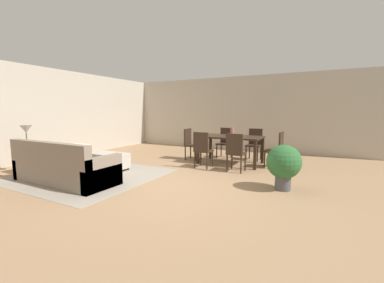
{
  "coord_description": "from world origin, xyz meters",
  "views": [
    {
      "loc": [
        2.72,
        -3.94,
        1.43
      ],
      "look_at": [
        -0.23,
        1.6,
        0.66
      ],
      "focal_mm": 23.01,
      "sensor_mm": 36.0,
      "label": 1
    }
  ],
  "objects_px": {
    "dining_table": "(231,139)",
    "table_lamp": "(26,130)",
    "potted_plant": "(284,163)",
    "dining_chair_far_left": "(225,141)",
    "couch": "(63,168)",
    "dining_chair_far_right": "(255,142)",
    "dining_chair_near_left": "(202,148)",
    "dining_chair_head_east": "(277,148)",
    "vase_centerpiece": "(232,132)",
    "side_table": "(28,153)",
    "dining_chair_near_right": "(235,150)",
    "ottoman_table": "(108,160)",
    "dining_chair_head_west": "(190,142)"
  },
  "relations": [
    {
      "from": "vase_centerpiece",
      "to": "potted_plant",
      "type": "bearing_deg",
      "value": -48.42
    },
    {
      "from": "dining_table",
      "to": "dining_chair_far_right",
      "type": "relative_size",
      "value": 1.83
    },
    {
      "from": "dining_chair_head_east",
      "to": "potted_plant",
      "type": "height_order",
      "value": "dining_chair_head_east"
    },
    {
      "from": "dining_chair_head_west",
      "to": "table_lamp",
      "type": "bearing_deg",
      "value": -128.21
    },
    {
      "from": "dining_chair_head_west",
      "to": "vase_centerpiece",
      "type": "distance_m",
      "value": 1.32
    },
    {
      "from": "side_table",
      "to": "dining_table",
      "type": "relative_size",
      "value": 0.36
    },
    {
      "from": "dining_chair_near_left",
      "to": "vase_centerpiece",
      "type": "distance_m",
      "value": 1.09
    },
    {
      "from": "ottoman_table",
      "to": "dining_chair_head_west",
      "type": "bearing_deg",
      "value": 61.76
    },
    {
      "from": "dining_chair_far_right",
      "to": "side_table",
      "type": "bearing_deg",
      "value": -135.95
    },
    {
      "from": "dining_table",
      "to": "dining_chair_near_right",
      "type": "relative_size",
      "value": 1.83
    },
    {
      "from": "vase_centerpiece",
      "to": "potted_plant",
      "type": "relative_size",
      "value": 0.29
    },
    {
      "from": "dining_chair_near_left",
      "to": "potted_plant",
      "type": "height_order",
      "value": "dining_chair_near_left"
    },
    {
      "from": "couch",
      "to": "side_table",
      "type": "distance_m",
      "value": 1.44
    },
    {
      "from": "dining_chair_far_right",
      "to": "potted_plant",
      "type": "height_order",
      "value": "dining_chair_far_right"
    },
    {
      "from": "side_table",
      "to": "dining_chair_near_left",
      "type": "height_order",
      "value": "dining_chair_near_left"
    },
    {
      "from": "table_lamp",
      "to": "dining_chair_far_right",
      "type": "xyz_separation_m",
      "value": [
        4.23,
        4.09,
        -0.49
      ]
    },
    {
      "from": "table_lamp",
      "to": "dining_chair_head_west",
      "type": "bearing_deg",
      "value": 51.79
    },
    {
      "from": "dining_chair_near_left",
      "to": "dining_chair_head_west",
      "type": "height_order",
      "value": "same"
    },
    {
      "from": "couch",
      "to": "ottoman_table",
      "type": "distance_m",
      "value": 1.2
    },
    {
      "from": "side_table",
      "to": "dining_chair_near_right",
      "type": "bearing_deg",
      "value": 29.28
    },
    {
      "from": "dining_chair_near_left",
      "to": "potted_plant",
      "type": "distance_m",
      "value": 2.24
    },
    {
      "from": "ottoman_table",
      "to": "table_lamp",
      "type": "xyz_separation_m",
      "value": [
        -1.39,
        -1.09,
        0.77
      ]
    },
    {
      "from": "couch",
      "to": "dining_chair_far_right",
      "type": "bearing_deg",
      "value": 56.29
    },
    {
      "from": "side_table",
      "to": "dining_table",
      "type": "xyz_separation_m",
      "value": [
        3.78,
        3.23,
        0.2
      ]
    },
    {
      "from": "dining_chair_far_right",
      "to": "dining_chair_near_right",
      "type": "bearing_deg",
      "value": -90.74
    },
    {
      "from": "dining_table",
      "to": "dining_chair_far_left",
      "type": "distance_m",
      "value": 0.95
    },
    {
      "from": "couch",
      "to": "vase_centerpiece",
      "type": "distance_m",
      "value": 4.18
    },
    {
      "from": "dining_chair_near_left",
      "to": "dining_chair_head_east",
      "type": "xyz_separation_m",
      "value": [
        1.66,
        0.9,
        0.0
      ]
    },
    {
      "from": "side_table",
      "to": "dining_chair_head_west",
      "type": "xyz_separation_m",
      "value": [
        2.54,
        3.23,
        0.05
      ]
    },
    {
      "from": "dining_table",
      "to": "potted_plant",
      "type": "bearing_deg",
      "value": -47.17
    },
    {
      "from": "dining_chair_far_left",
      "to": "vase_centerpiece",
      "type": "bearing_deg",
      "value": -57.98
    },
    {
      "from": "dining_chair_near_right",
      "to": "dining_chair_head_east",
      "type": "bearing_deg",
      "value": 48.53
    },
    {
      "from": "table_lamp",
      "to": "dining_chair_far_left",
      "type": "xyz_separation_m",
      "value": [
        3.33,
        4.05,
        -0.49
      ]
    },
    {
      "from": "dining_table",
      "to": "dining_chair_head_east",
      "type": "distance_m",
      "value": 1.23
    },
    {
      "from": "couch",
      "to": "dining_chair_far_right",
      "type": "xyz_separation_m",
      "value": [
        2.8,
        4.2,
        0.22
      ]
    },
    {
      "from": "table_lamp",
      "to": "dining_chair_head_east",
      "type": "height_order",
      "value": "table_lamp"
    },
    {
      "from": "table_lamp",
      "to": "dining_chair_far_right",
      "type": "relative_size",
      "value": 0.57
    },
    {
      "from": "dining_chair_head_west",
      "to": "ottoman_table",
      "type": "bearing_deg",
      "value": -118.24
    },
    {
      "from": "potted_plant",
      "to": "dining_chair_far_left",
      "type": "bearing_deg",
      "value": 128.95
    },
    {
      "from": "couch",
      "to": "dining_chair_near_left",
      "type": "xyz_separation_m",
      "value": [
        1.92,
        2.47,
        0.22
      ]
    },
    {
      "from": "dining_chair_far_right",
      "to": "vase_centerpiece",
      "type": "xyz_separation_m",
      "value": [
        -0.42,
        -0.82,
        0.36
      ]
    },
    {
      "from": "dining_table",
      "to": "table_lamp",
      "type": "bearing_deg",
      "value": -139.51
    },
    {
      "from": "ottoman_table",
      "to": "dining_chair_far_right",
      "type": "distance_m",
      "value": 4.14
    },
    {
      "from": "dining_chair_far_left",
      "to": "dining_chair_far_right",
      "type": "bearing_deg",
      "value": 2.56
    },
    {
      "from": "ottoman_table",
      "to": "dining_chair_far_right",
      "type": "height_order",
      "value": "dining_chair_far_right"
    },
    {
      "from": "vase_centerpiece",
      "to": "dining_chair_head_east",
      "type": "bearing_deg",
      "value": -0.86
    },
    {
      "from": "table_lamp",
      "to": "dining_chair_far_left",
      "type": "bearing_deg",
      "value": 50.63
    },
    {
      "from": "dining_chair_near_right",
      "to": "dining_chair_head_east",
      "type": "xyz_separation_m",
      "value": [
        0.8,
        0.9,
        0.0
      ]
    },
    {
      "from": "dining_table",
      "to": "dining_chair_near_right",
      "type": "bearing_deg",
      "value": -63.92
    },
    {
      "from": "side_table",
      "to": "potted_plant",
      "type": "distance_m",
      "value": 5.61
    }
  ]
}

